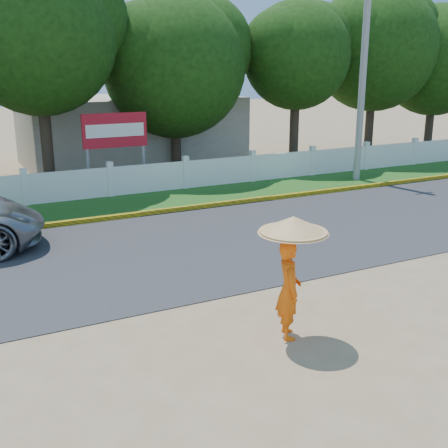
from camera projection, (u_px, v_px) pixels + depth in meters
ground at (270, 312)px, 11.14m from camera, size 120.00×120.00×0.00m
road at (182, 247)px, 14.99m from camera, size 60.00×7.00×0.02m
grass_verge at (123, 205)px, 19.48m from camera, size 60.00×3.50×0.03m
curb at (139, 214)px, 18.01m from camera, size 40.00×0.18×0.16m
fence at (110, 182)px, 20.58m from camera, size 40.00×0.10×1.10m
building_near at (130, 130)px, 27.42m from camera, size 10.00×6.00×3.20m
utility_pole at (363, 72)px, 22.52m from camera, size 0.28×0.28×8.85m
monk_with_parasol at (291, 260)px, 9.76m from camera, size 1.23×1.23×2.24m
billboard at (115, 134)px, 21.33m from camera, size 2.50×0.13×2.95m
tree_row at (174, 56)px, 23.63m from camera, size 38.64×7.41×8.61m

